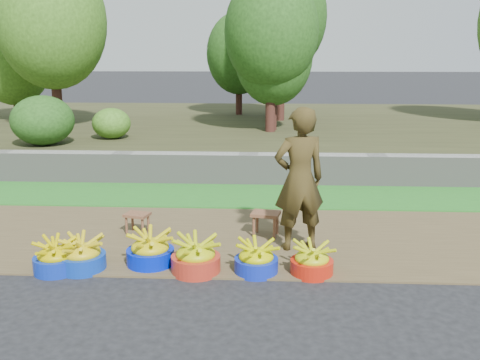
# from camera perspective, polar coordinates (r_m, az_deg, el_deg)

# --- Properties ---
(ground_plane) EXTENTS (120.00, 120.00, 0.00)m
(ground_plane) POSITION_cam_1_polar(r_m,az_deg,el_deg) (5.59, -0.66, -10.64)
(ground_plane) COLOR black
(ground_plane) RESTS_ON ground
(dirt_shoulder) EXTENTS (80.00, 2.50, 0.02)m
(dirt_shoulder) POSITION_cam_1_polar(r_m,az_deg,el_deg) (6.75, 0.01, -6.22)
(dirt_shoulder) COLOR brown
(dirt_shoulder) RESTS_ON ground
(grass_verge) EXTENTS (80.00, 1.50, 0.04)m
(grass_verge) POSITION_cam_1_polar(r_m,az_deg,el_deg) (8.65, 0.69, -1.69)
(grass_verge) COLOR #267723
(grass_verge) RESTS_ON ground
(retaining_wall) EXTENTS (80.00, 0.35, 0.55)m
(retaining_wall) POSITION_cam_1_polar(r_m,az_deg,el_deg) (9.42, 0.91, 1.17)
(retaining_wall) COLOR gray
(retaining_wall) RESTS_ON ground
(earth_bank) EXTENTS (80.00, 10.00, 0.50)m
(earth_bank) POSITION_cam_1_polar(r_m,az_deg,el_deg) (14.24, 1.63, 5.28)
(earth_bank) COLOR #36381D
(earth_bank) RESTS_ON ground
(vegetation) EXTENTS (33.46, 7.39, 4.35)m
(vegetation) POSITION_cam_1_polar(r_m,az_deg,el_deg) (13.89, -1.42, 15.22)
(vegetation) COLOR #381C15
(vegetation) RESTS_ON earth_bank
(basin_a) EXTENTS (0.48, 0.48, 0.36)m
(basin_a) POSITION_cam_1_polar(r_m,az_deg,el_deg) (6.06, -19.04, -7.81)
(basin_a) COLOR #0D2AA8
(basin_a) RESTS_ON ground
(basin_b) EXTENTS (0.50, 0.50, 0.37)m
(basin_b) POSITION_cam_1_polar(r_m,az_deg,el_deg) (6.02, -16.49, -7.71)
(basin_b) COLOR #0C34A7
(basin_b) RESTS_ON ground
(basin_c) EXTENTS (0.52, 0.52, 0.39)m
(basin_c) POSITION_cam_1_polar(r_m,az_deg,el_deg) (5.97, -9.55, -7.42)
(basin_c) COLOR #011ACC
(basin_c) RESTS_ON ground
(basin_d) EXTENTS (0.52, 0.52, 0.39)m
(basin_d) POSITION_cam_1_polar(r_m,az_deg,el_deg) (5.73, -4.74, -8.17)
(basin_d) COLOR #A92A1A
(basin_d) RESTS_ON ground
(basin_e) EXTENTS (0.46, 0.46, 0.35)m
(basin_e) POSITION_cam_1_polar(r_m,az_deg,el_deg) (5.71, 1.74, -8.44)
(basin_e) COLOR #0F25B3
(basin_e) RESTS_ON ground
(basin_f) EXTENTS (0.45, 0.45, 0.34)m
(basin_f) POSITION_cam_1_polar(r_m,az_deg,el_deg) (5.72, 7.67, -8.55)
(basin_f) COLOR red
(basin_f) RESTS_ON ground
(stool_left) EXTENTS (0.35, 0.30, 0.26)m
(stool_left) POSITION_cam_1_polar(r_m,az_deg,el_deg) (6.96, -10.91, -3.94)
(stool_left) COLOR brown
(stool_left) RESTS_ON dirt_shoulder
(stool_right) EXTENTS (0.39, 0.33, 0.30)m
(stool_right) POSITION_cam_1_polar(r_m,az_deg,el_deg) (6.75, 2.76, -3.97)
(stool_right) COLOR brown
(stool_right) RESTS_ON dirt_shoulder
(vendor_woman) EXTENTS (0.70, 0.56, 1.68)m
(vendor_woman) POSITION_cam_1_polar(r_m,az_deg,el_deg) (6.20, 6.35, 0.08)
(vendor_woman) COLOR black
(vendor_woman) RESTS_ON dirt_shoulder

